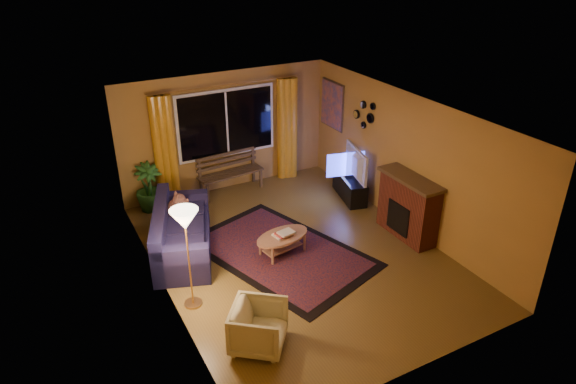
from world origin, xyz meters
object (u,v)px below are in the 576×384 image
coffee_table (282,244)px  tv_console (350,187)px  floor_lamp (189,259)px  armchair (259,325)px  bench (231,182)px  sofa (182,230)px

coffee_table → tv_console: (2.20, 1.20, 0.05)m
floor_lamp → coffee_table: 1.99m
armchair → tv_console: 4.62m
bench → armchair: size_ratio=1.99×
bench → tv_console: size_ratio=1.26×
armchair → coffee_table: 2.24m
armchair → coffee_table: bearing=2.5°
armchair → floor_lamp: (-0.49, 1.24, 0.45)m
sofa → floor_lamp: 1.52m
bench → floor_lamp: floor_lamp is taller
sofa → coffee_table: bearing=-10.8°
coffee_table → tv_console: 2.51m
bench → floor_lamp: (-1.95, -3.19, 0.59)m
bench → floor_lamp: 3.78m
bench → coffee_table: bench is taller
bench → armchair: bearing=-113.3°
sofa → coffee_table: size_ratio=2.10×
floor_lamp → tv_console: floor_lamp is taller
coffee_table → tv_console: size_ratio=0.90×
floor_lamp → bench: bearing=58.6°
bench → floor_lamp: size_ratio=0.87×
floor_lamp → tv_console: bearing=24.0°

